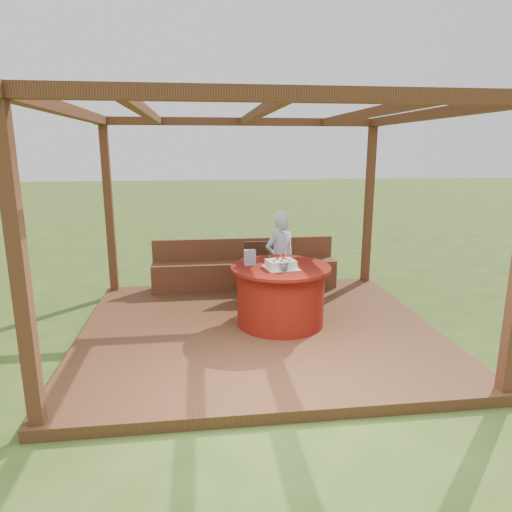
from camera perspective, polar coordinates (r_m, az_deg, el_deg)
The scene contains 10 objects.
ground at distance 6.05m, azimuth 0.30°, elevation -9.81°, with size 60.00×60.00×0.00m, color #38531B.
deck at distance 6.02m, azimuth 0.30°, elevation -9.29°, with size 4.50×4.00×0.12m, color brown.
pergola at distance 5.56m, azimuth 0.33°, elevation 13.65°, with size 4.50×4.00×2.72m.
bench at distance 7.53m, azimuth -1.41°, elevation -2.00°, with size 3.00×0.42×0.80m.
table at distance 5.97m, azimuth 3.08°, elevation -4.83°, with size 1.29×1.29×0.78m.
chair at distance 7.03m, azimuth 0.29°, elevation -1.45°, with size 0.41×0.41×0.85m.
elderly_woman at distance 6.68m, azimuth 3.02°, elevation -0.18°, with size 0.58×0.50×1.39m.
birthday_cake at distance 5.75m, azimuth 3.12°, elevation -0.99°, with size 0.45×0.45×0.18m.
gift_bag at distance 5.88m, azimuth -0.77°, elevation -0.18°, with size 0.14×0.09×0.20m, color #C680A9.
drinking_glass at distance 5.60m, azimuth 3.53°, elevation -1.41°, with size 0.11×0.11×0.11m, color white.
Camera 1 is at (-0.73, -5.51, 2.37)m, focal length 32.00 mm.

